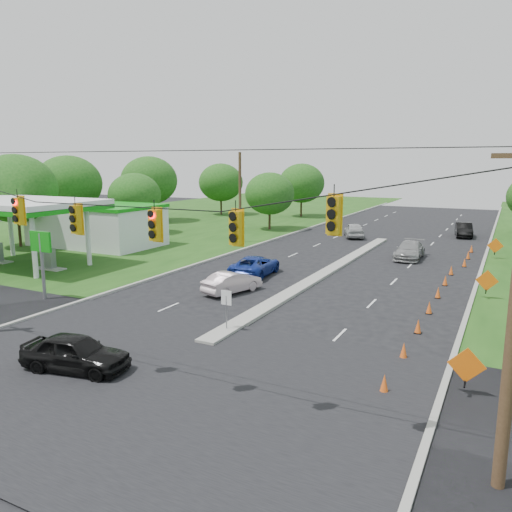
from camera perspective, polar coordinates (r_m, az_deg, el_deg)
The scene contains 36 objects.
ground at distance 19.78m, azimuth -12.46°, elevation -13.60°, with size 160.00×160.00×0.00m, color black.
grass_left at distance 54.26m, azimuth -23.62°, elevation 1.28°, with size 40.00×160.00×0.06m, color #1E4714.
cross_street at distance 19.78m, azimuth -12.46°, elevation -13.60°, with size 160.00×14.00×0.02m, color black.
curb_left at distance 49.55m, azimuth 0.62°, elevation 1.36°, with size 0.25×110.00×0.16m, color gray.
curb_right at distance 44.52m, azimuth 24.58°, elevation -0.69°, with size 0.25×110.00×0.16m, color gray.
median at distance 37.55m, azimuth 8.31°, elevation -1.79°, with size 1.00×34.00×0.18m, color gray.
median_sign at distance 23.90m, azimuth -3.41°, elevation -5.33°, with size 0.55×0.06×2.05m.
signal_span at distance 17.62m, azimuth -15.30°, elevation 0.23°, with size 25.60×0.32×9.00m.
utility_pole_far_left at distance 50.13m, azimuth -1.84°, elevation 6.65°, with size 0.28×0.28×9.00m, color #422D1C.
gas_station at distance 49.35m, azimuth -18.91°, elevation 3.77°, with size 18.40×19.70×5.20m.
cone_0 at distance 18.77m, azimuth 14.45°, elevation -13.91°, with size 0.32×0.32×0.70m, color orange.
cone_1 at distance 21.95m, azimuth 16.53°, elevation -10.32°, with size 0.32×0.32×0.70m, color orange.
cone_2 at distance 25.22m, azimuth 18.04°, elevation -7.64°, with size 0.32×0.32×0.70m, color orange.
cone_3 at distance 28.54m, azimuth 19.19°, elevation -5.57°, with size 0.32×0.32×0.70m, color orange.
cone_4 at distance 31.90m, azimuth 20.09°, elevation -3.94°, with size 0.32×0.32×0.70m, color orange.
cone_5 at distance 35.29m, azimuth 20.82°, elevation -2.62°, with size 0.32×0.32×0.70m, color orange.
cone_6 at distance 38.69m, azimuth 21.42°, elevation -1.53°, with size 0.32×0.32×0.70m, color orange.
cone_7 at distance 42.07m, azimuth 22.73°, elevation -0.68°, with size 0.32×0.32×0.70m, color orange.
cone_8 at distance 45.51m, azimuth 23.09°, elevation 0.10°, with size 0.32×0.32×0.70m, color orange.
cone_9 at distance 48.95m, azimuth 23.41°, elevation 0.77°, with size 0.32×0.32×0.70m, color orange.
work_sign_0 at distance 19.10m, azimuth 22.92°, elevation -11.58°, with size 1.27×0.58×1.37m.
work_sign_1 at distance 32.52m, azimuth 24.88°, elevation -2.67°, with size 1.27×0.58×1.37m.
work_sign_2 at distance 46.29m, azimuth 25.67°, elevation 1.00°, with size 1.27×0.58×1.37m.
tree_1 at distance 52.48m, azimuth -25.76°, elevation 6.96°, with size 7.56×7.56×8.82m.
tree_2 at distance 57.88m, azimuth -13.70°, elevation 6.74°, with size 5.88×5.88×6.86m.
tree_3 at distance 69.33m, azimuth -12.11°, elevation 8.44°, with size 7.56×7.56×8.82m.
tree_4 at distance 76.88m, azimuth -4.04°, elevation 8.39°, with size 6.72×6.72×7.84m.
tree_5 at distance 59.70m, azimuth 1.58°, elevation 7.15°, with size 5.88×5.88×6.86m.
tree_6 at distance 74.19m, azimuth 5.23°, elevation 8.29°, with size 6.72×6.72×7.84m.
tree_14 at distance 61.96m, azimuth -20.64°, elevation 7.75°, with size 7.56×7.56×8.82m.
black_sedan at distance 21.02m, azimuth -19.93°, elevation -10.36°, with size 1.74×4.32×1.47m, color black.
white_sedan at distance 31.16m, azimuth -2.75°, elevation -3.01°, with size 1.42×4.08×1.34m, color #BEAAAF.
blue_pickup at distance 35.88m, azimuth -0.10°, elevation -1.09°, with size 2.38×5.17×1.44m, color navy.
silver_car_far at distance 43.90m, azimuth 17.14°, elevation 0.63°, with size 2.05×5.04×1.46m, color gray.
silver_car_oncoming at distance 54.93m, azimuth 11.14°, elevation 2.92°, with size 1.88×4.67×1.59m, color #A9A9A9.
dark_car_receding at distance 58.84m, azimuth 22.65°, elevation 2.78°, with size 1.62×4.65×1.53m, color black.
Camera 1 is at (11.71, -13.75, 8.07)m, focal length 35.00 mm.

